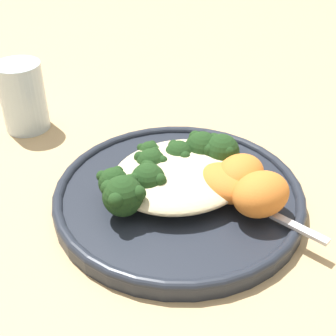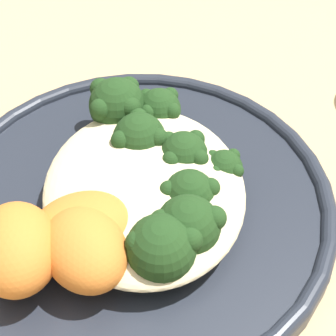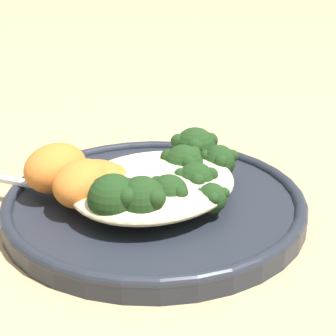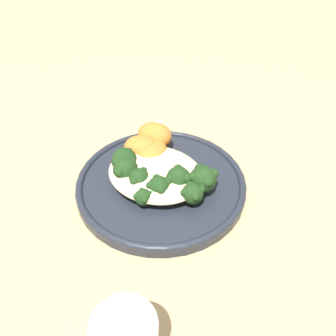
% 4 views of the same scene
% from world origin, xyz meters
% --- Properties ---
extents(ground_plane, '(4.00, 4.00, 0.00)m').
position_xyz_m(ground_plane, '(0.00, 0.00, 0.00)').
color(ground_plane, tan).
extents(plate, '(0.28, 0.28, 0.02)m').
position_xyz_m(plate, '(-0.02, -0.00, 0.01)').
color(plate, '#232833').
rests_on(plate, ground_plane).
extents(quinoa_mound, '(0.16, 0.14, 0.03)m').
position_xyz_m(quinoa_mound, '(-0.01, 0.01, 0.04)').
color(quinoa_mound, beige).
rests_on(quinoa_mound, plate).
extents(broccoli_stalk_0, '(0.09, 0.09, 0.04)m').
position_xyz_m(broccoli_stalk_0, '(0.04, 0.01, 0.04)').
color(broccoli_stalk_0, '#9EBC66').
rests_on(broccoli_stalk_0, plate).
extents(broccoli_stalk_1, '(0.06, 0.09, 0.04)m').
position_xyz_m(broccoli_stalk_1, '(0.03, 0.03, 0.04)').
color(broccoli_stalk_1, '#9EBC66').
rests_on(broccoli_stalk_1, plate).
extents(broccoli_stalk_2, '(0.03, 0.10, 0.03)m').
position_xyz_m(broccoli_stalk_2, '(0.00, 0.02, 0.04)').
color(broccoli_stalk_2, '#9EBC66').
rests_on(broccoli_stalk_2, plate).
extents(broccoli_stalk_3, '(0.05, 0.11, 0.03)m').
position_xyz_m(broccoli_stalk_3, '(-0.02, 0.04, 0.03)').
color(broccoli_stalk_3, '#9EBC66').
rests_on(broccoli_stalk_3, plate).
extents(broccoli_stalk_4, '(0.07, 0.10, 0.03)m').
position_xyz_m(broccoli_stalk_4, '(-0.03, 0.02, 0.04)').
color(broccoli_stalk_4, '#9EBC66').
rests_on(broccoli_stalk_4, plate).
extents(broccoli_stalk_5, '(0.09, 0.06, 0.04)m').
position_xyz_m(broccoli_stalk_5, '(-0.05, 0.00, 0.04)').
color(broccoli_stalk_5, '#9EBC66').
rests_on(broccoli_stalk_5, plate).
extents(broccoli_stalk_6, '(0.11, 0.07, 0.03)m').
position_xyz_m(broccoli_stalk_6, '(-0.07, 0.01, 0.04)').
color(broccoli_stalk_6, '#9EBC66').
rests_on(broccoli_stalk_6, plate).
extents(broccoli_stalk_7, '(0.13, 0.05, 0.04)m').
position_xyz_m(broccoli_stalk_7, '(-0.08, -0.01, 0.04)').
color(broccoli_stalk_7, '#9EBC66').
rests_on(broccoli_stalk_7, plate).
extents(sweet_potato_chunk_0, '(0.07, 0.08, 0.03)m').
position_xyz_m(sweet_potato_chunk_0, '(0.02, -0.03, 0.04)').
color(sweet_potato_chunk_0, orange).
rests_on(sweet_potato_chunk_0, plate).
extents(sweet_potato_chunk_1, '(0.07, 0.06, 0.04)m').
position_xyz_m(sweet_potato_chunk_1, '(0.04, -0.07, 0.04)').
color(sweet_potato_chunk_1, orange).
rests_on(sweet_potato_chunk_1, plate).
extents(sweet_potato_chunk_2, '(0.08, 0.07, 0.04)m').
position_xyz_m(sweet_potato_chunk_2, '(0.04, -0.03, 0.04)').
color(sweet_potato_chunk_2, orange).
rests_on(sweet_potato_chunk_2, plate).
extents(spoon, '(0.05, 0.10, 0.01)m').
position_xyz_m(spoon, '(0.04, -0.08, 0.03)').
color(spoon, silver).
rests_on(spoon, plate).
extents(water_glass, '(0.06, 0.06, 0.10)m').
position_xyz_m(water_glass, '(-0.13, 0.25, 0.05)').
color(water_glass, silver).
rests_on(water_glass, ground_plane).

